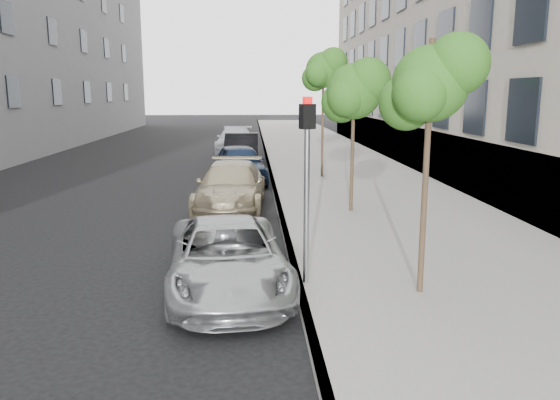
{
  "coord_description": "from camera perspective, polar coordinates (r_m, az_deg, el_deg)",
  "views": [
    {
      "loc": [
        0.34,
        -7.2,
        3.48
      ],
      "look_at": [
        0.88,
        2.79,
        1.5
      ],
      "focal_mm": 35.0,
      "sensor_mm": 36.0,
      "label": 1
    }
  ],
  "objects": [
    {
      "name": "curb",
      "position": [
        31.39,
        -1.54,
        4.95
      ],
      "size": [
        0.15,
        72.0,
        0.14
      ],
      "primitive_type": "cube",
      "color": "#9E9B93",
      "rests_on": "ground"
    },
    {
      "name": "sedan_rear",
      "position": [
        32.26,
        -4.7,
        6.26
      ],
      "size": [
        2.28,
        5.12,
        1.46
      ],
      "primitive_type": "imported",
      "rotation": [
        0.0,
        0.0,
        -0.05
      ],
      "color": "#B0B3B8",
      "rests_on": "ground"
    },
    {
      "name": "ground",
      "position": [
        8.0,
        -5.39,
        -14.63
      ],
      "size": [
        160.0,
        160.0,
        0.0
      ],
      "primitive_type": "plane",
      "color": "black",
      "rests_on": "ground"
    },
    {
      "name": "tree_near",
      "position": [
        9.16,
        15.6,
        11.6
      ],
      "size": [
        1.59,
        1.39,
        4.26
      ],
      "color": "#38281C",
      "rests_on": "sidewalk"
    },
    {
      "name": "signal_pole",
      "position": [
        9.38,
        2.82,
        3.2
      ],
      "size": [
        0.29,
        0.25,
        3.27
      ],
      "rotation": [
        0.0,
        0.0,
        0.37
      ],
      "color": "#939699",
      "rests_on": "sidewalk"
    },
    {
      "name": "tree_mid",
      "position": [
        15.47,
        7.83,
        11.2
      ],
      "size": [
        1.84,
        1.64,
        4.27
      ],
      "color": "#38281C",
      "rests_on": "sidewalk"
    },
    {
      "name": "minivan",
      "position": [
        9.74,
        -5.57,
        -5.96
      ],
      "size": [
        2.47,
        4.6,
        1.23
      ],
      "primitive_type": "imported",
      "rotation": [
        0.0,
        0.0,
        0.1
      ],
      "color": "#A3A5A7",
      "rests_on": "ground"
    },
    {
      "name": "sidewalk",
      "position": [
        31.63,
        4.15,
        4.98
      ],
      "size": [
        6.4,
        72.0,
        0.14
      ],
      "primitive_type": "cube",
      "color": "gray",
      "rests_on": "ground"
    },
    {
      "name": "sedan_black",
      "position": [
        26.55,
        -4.02,
        5.29
      ],
      "size": [
        1.67,
        4.65,
        1.52
      ],
      "primitive_type": "imported",
      "rotation": [
        0.0,
        0.0,
        -0.01
      ],
      "color": "black",
      "rests_on": "ground"
    },
    {
      "name": "tree_far",
      "position": [
        21.9,
        4.63,
        13.38
      ],
      "size": [
        1.73,
        1.53,
        5.05
      ],
      "color": "#38281C",
      "rests_on": "sidewalk"
    },
    {
      "name": "sedan_blue",
      "position": [
        21.5,
        -4.23,
        3.84
      ],
      "size": [
        2.4,
        4.55,
        1.48
      ],
      "primitive_type": "imported",
      "rotation": [
        0.0,
        0.0,
        0.16
      ],
      "color": "#0F1D34",
      "rests_on": "ground"
    },
    {
      "name": "suv",
      "position": [
        16.39,
        -5.15,
        1.39
      ],
      "size": [
        2.24,
        4.94,
        1.4
      ],
      "primitive_type": "imported",
      "rotation": [
        0.0,
        0.0,
        -0.06
      ],
      "color": "tan",
      "rests_on": "ground"
    }
  ]
}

